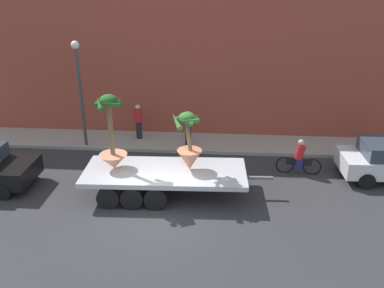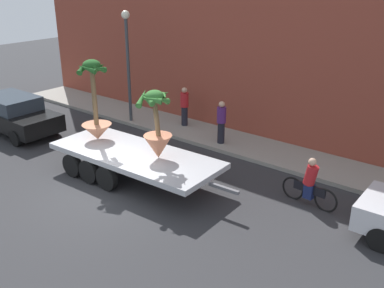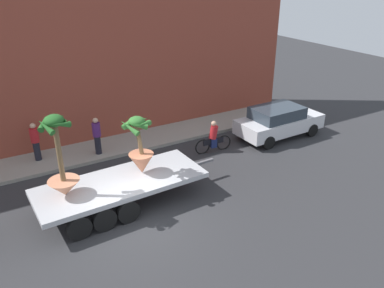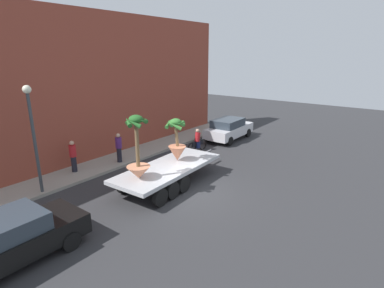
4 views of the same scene
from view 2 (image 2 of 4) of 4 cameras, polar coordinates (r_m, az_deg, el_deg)
ground_plane at (r=14.16m, az=-11.16°, el=-6.45°), size 60.00×60.00×0.00m
sidewalk at (r=18.23m, az=3.43°, el=0.77°), size 24.00×2.20×0.15m
building_facade at (r=18.58m, az=6.87°, el=14.50°), size 24.00×1.20×8.58m
flatbed_trailer at (r=14.82m, az=-8.09°, el=-1.63°), size 6.99×2.55×0.98m
potted_palm_rear at (r=13.78m, az=-4.58°, el=1.72°), size 1.17×1.14×2.20m
potted_palm_middle at (r=15.60m, az=-12.39°, el=4.16°), size 1.06×1.04×2.83m
cyclist at (r=13.51m, az=15.02°, el=-5.07°), size 1.84×0.38×1.54m
trailing_car at (r=20.33m, az=-22.08°, el=3.67°), size 4.51×2.00×1.58m
pedestrian_near_gate at (r=19.22m, az=-0.98°, el=4.97°), size 0.36×0.36×1.71m
pedestrian_far_left at (r=17.24m, az=3.82°, el=2.93°), size 0.36×0.36×1.71m
street_lamp at (r=19.56m, az=-8.35°, el=11.64°), size 0.36×0.36×4.83m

